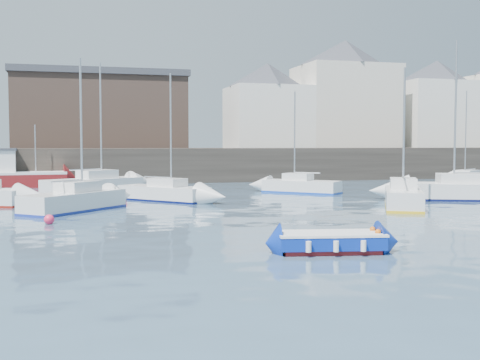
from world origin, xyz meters
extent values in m
plane|color=#2D4760|center=(0.00, 0.00, 0.00)|extent=(220.00, 220.00, 0.00)
cube|color=#28231E|center=(0.00, 35.00, 1.50)|extent=(90.00, 5.00, 3.00)
cube|color=#28231E|center=(0.00, 53.00, 1.40)|extent=(90.00, 32.00, 2.80)
cube|color=beige|center=(20.00, 42.00, 7.30)|extent=(10.00, 8.00, 9.00)
pyramid|color=#3A3D44|center=(20.00, 42.00, 13.20)|extent=(13.36, 13.36, 2.80)
cube|color=white|center=(31.00, 41.50, 6.55)|extent=(9.00, 7.00, 7.50)
pyramid|color=#3A3D44|center=(31.00, 41.50, 11.53)|extent=(11.88, 11.88, 2.45)
cube|color=white|center=(11.00, 41.50, 6.05)|extent=(8.00, 7.00, 6.50)
pyramid|color=#3A3D44|center=(11.00, 41.50, 10.53)|extent=(11.14, 11.14, 2.45)
cube|color=#3D2D26|center=(-6.00, 43.00, 6.30)|extent=(16.00, 10.00, 7.00)
cube|color=#3A3D44|center=(-6.00, 43.00, 10.10)|extent=(16.40, 10.40, 0.60)
cube|color=maroon|center=(-0.64, -1.17, 0.07)|extent=(3.18, 1.76, 0.15)
cube|color=#0A2A9E|center=(-0.64, -1.17, 0.35)|extent=(3.47, 1.98, 0.41)
cube|color=white|center=(-0.64, -1.17, 0.60)|extent=(3.54, 2.02, 0.07)
cube|color=white|center=(-0.64, -1.17, 0.42)|extent=(2.75, 1.44, 0.37)
cube|color=tan|center=(-0.64, -1.17, 0.51)|extent=(0.41, 1.01, 0.06)
cylinder|color=white|center=(-1.32, -0.23, 0.33)|extent=(0.17, 0.17, 0.33)
cylinder|color=white|center=(-1.62, -1.80, 0.33)|extent=(0.17, 0.17, 0.33)
cylinder|color=white|center=(-0.50, -0.38, 0.33)|extent=(0.17, 0.17, 0.33)
cylinder|color=white|center=(-0.79, -1.95, 0.33)|extent=(0.17, 0.17, 0.33)
cylinder|color=white|center=(0.33, -0.53, 0.33)|extent=(0.17, 0.17, 0.33)
cylinder|color=white|center=(0.04, -2.11, 0.33)|extent=(0.17, 0.17, 0.33)
cube|color=maroon|center=(-12.83, 31.50, 0.51)|extent=(7.58, 3.27, 1.02)
cube|color=white|center=(-12.83, 31.50, 1.11)|extent=(7.58, 3.27, 0.19)
cube|color=white|center=(-13.94, 31.43, 2.04)|extent=(2.16, 1.98, 1.67)
cube|color=#3A3D44|center=(-13.94, 31.43, 2.96)|extent=(2.35, 2.18, 0.19)
cylinder|color=silver|center=(-11.44, 31.59, 3.06)|extent=(0.09, 0.09, 3.71)
cube|color=silver|center=(-8.44, 12.92, 0.48)|extent=(5.37, 5.63, 0.97)
cube|color=#1B2F97|center=(-8.44, 12.92, 0.06)|extent=(5.43, 5.68, 0.13)
cube|color=silver|center=(-8.24, 13.14, 1.23)|extent=(2.44, 2.48, 0.54)
cylinder|color=silver|center=(-8.04, 13.36, 4.36)|extent=(0.11, 0.11, 6.78)
cube|color=silver|center=(-3.30, 17.30, 0.43)|extent=(5.23, 5.57, 0.87)
cube|color=#080E42|center=(-3.30, 17.30, 0.06)|extent=(5.28, 5.62, 0.12)
cube|color=silver|center=(-3.11, 17.08, 1.11)|extent=(2.39, 2.44, 0.48)
cylinder|color=silver|center=(-2.91, 16.86, 4.20)|extent=(0.10, 0.10, 6.66)
cube|color=silver|center=(8.42, 9.91, 0.51)|extent=(4.22, 5.80, 1.01)
cube|color=yellow|center=(8.42, 9.91, 0.07)|extent=(4.26, 5.86, 0.13)
cube|color=silver|center=(8.55, 10.16, 1.29)|extent=(2.11, 2.37, 0.56)
cylinder|color=silver|center=(8.68, 10.41, 4.24)|extent=(0.11, 0.11, 6.45)
cube|color=silver|center=(14.44, 12.88, 0.51)|extent=(7.78, 5.05, 1.03)
cube|color=#0B113F|center=(14.44, 12.88, 0.07)|extent=(7.86, 5.10, 0.14)
cube|color=silver|center=(14.09, 13.02, 1.32)|extent=(3.09, 2.65, 0.57)
cylinder|color=silver|center=(13.75, 13.17, 5.31)|extent=(0.11, 0.11, 8.55)
cube|color=silver|center=(6.73, 20.52, 0.44)|extent=(4.98, 4.98, 0.87)
cube|color=#1543B7|center=(6.73, 20.52, 0.06)|extent=(5.03, 5.03, 0.12)
cube|color=silver|center=(6.54, 20.71, 1.12)|extent=(2.23, 2.23, 0.48)
cylinder|color=silver|center=(6.35, 20.90, 3.94)|extent=(0.10, 0.10, 6.14)
cube|color=silver|center=(23.38, 25.12, 0.39)|extent=(6.17, 4.89, 0.78)
cube|color=#06113E|center=(23.38, 25.12, 0.05)|extent=(6.23, 4.94, 0.10)
cube|color=silver|center=(23.13, 24.95, 1.00)|extent=(2.58, 2.37, 0.43)
cylinder|color=silver|center=(22.87, 24.79, 4.27)|extent=(0.09, 0.09, 6.99)
cube|color=silver|center=(-7.24, 23.79, 0.52)|extent=(7.01, 5.45, 1.03)
cube|color=#970002|center=(-7.24, 23.79, 0.07)|extent=(7.08, 5.51, 0.14)
cube|color=silver|center=(-6.95, 23.97, 1.32)|extent=(2.91, 2.66, 0.57)
cylinder|color=silver|center=(-6.65, 24.15, 4.98)|extent=(0.11, 0.11, 7.90)
sphere|color=#FE2A56|center=(-9.46, 8.14, 0.00)|extent=(0.43, 0.43, 0.43)
sphere|color=#FE2A56|center=(-5.52, 18.40, 0.00)|extent=(0.37, 0.37, 0.37)
camera|label=1|loc=(-8.27, -18.46, 3.41)|focal=45.00mm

